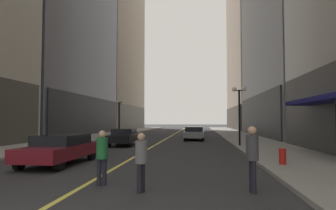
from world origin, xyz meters
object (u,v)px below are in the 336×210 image
(traffic_light_near_right, at_px, (307,19))
(car_grey, at_px, (194,133))
(car_maroon, at_px, (60,148))
(street_lamp_right_mid, at_px, (239,103))
(pedestrian_in_grey_suit, at_px, (141,158))
(car_black, at_px, (124,136))
(street_lamp_left_far, at_px, (120,110))
(pedestrian_with_orange_bag, at_px, (252,154))
(pedestrian_in_green_parka, at_px, (102,153))
(fire_hydrant_right, at_px, (283,158))

(traffic_light_near_right, bearing_deg, car_grey, 95.40)
(car_maroon, distance_m, street_lamp_right_mid, 13.33)
(car_grey, distance_m, pedestrian_in_grey_suit, 21.99)
(car_black, bearing_deg, car_grey, 53.21)
(street_lamp_left_far, bearing_deg, pedestrian_with_orange_bag, -68.19)
(traffic_light_near_right, bearing_deg, pedestrian_in_grey_suit, 140.75)
(car_maroon, distance_m, car_grey, 18.14)
(pedestrian_in_grey_suit, height_order, street_lamp_right_mid, street_lamp_right_mid)
(car_grey, bearing_deg, pedestrian_in_grey_suit, -92.96)
(traffic_light_near_right, height_order, street_lamp_left_far, traffic_light_near_right)
(car_black, xyz_separation_m, pedestrian_with_orange_bag, (7.27, -14.55, 0.34))
(car_maroon, distance_m, pedestrian_in_green_parka, 5.19)
(pedestrian_in_green_parka, bearing_deg, pedestrian_in_grey_suit, -27.77)
(car_maroon, height_order, traffic_light_near_right, traffic_light_near_right)
(traffic_light_near_right, bearing_deg, car_maroon, 136.72)
(pedestrian_in_grey_suit, bearing_deg, pedestrian_in_green_parka, 152.23)
(car_maroon, distance_m, car_black, 10.04)
(pedestrian_with_orange_bag, xyz_separation_m, street_lamp_left_far, (-11.31, 28.25, 2.19))
(car_grey, relative_size, pedestrian_in_grey_suit, 2.89)
(car_maroon, height_order, car_grey, same)
(pedestrian_with_orange_bag, height_order, fire_hydrant_right, pedestrian_with_orange_bag)
(car_black, bearing_deg, fire_hydrant_right, -47.33)
(car_maroon, relative_size, car_grey, 1.02)
(car_grey, bearing_deg, traffic_light_near_right, -84.60)
(car_maroon, bearing_deg, car_grey, 71.61)
(car_grey, xyz_separation_m, fire_hydrant_right, (3.89, -17.22, -0.32))
(car_maroon, bearing_deg, street_lamp_right_mid, 45.84)
(car_black, bearing_deg, traffic_light_near_right, -66.38)
(pedestrian_with_orange_bag, xyz_separation_m, traffic_light_near_right, (0.44, -3.08, 2.68))
(street_lamp_left_far, distance_m, fire_hydrant_right, 27.36)
(car_black, relative_size, pedestrian_in_green_parka, 2.58)
(pedestrian_with_orange_bag, distance_m, traffic_light_near_right, 4.11)
(car_maroon, relative_size, traffic_light_near_right, 0.84)
(street_lamp_left_far, bearing_deg, car_black, -73.56)
(fire_hydrant_right, bearing_deg, street_lamp_right_mid, 93.05)
(car_black, distance_m, pedestrian_in_grey_suit, 15.38)
(street_lamp_right_mid, bearing_deg, car_maroon, -134.16)
(fire_hydrant_right, bearing_deg, car_maroon, 179.95)
(traffic_light_near_right, relative_size, street_lamp_right_mid, 1.28)
(car_black, xyz_separation_m, pedestrian_in_green_parka, (2.88, -14.08, 0.25))
(pedestrian_in_green_parka, xyz_separation_m, traffic_light_near_right, (4.82, -3.55, 2.78))
(car_grey, height_order, street_lamp_right_mid, street_lamp_right_mid)
(car_maroon, height_order, street_lamp_left_far, street_lamp_left_far)
(car_grey, height_order, street_lamp_left_far, street_lamp_left_far)
(car_grey, xyz_separation_m, pedestrian_in_grey_suit, (-1.14, -21.96, 0.22))
(fire_hydrant_right, bearing_deg, car_grey, 102.74)
(car_black, relative_size, fire_hydrant_right, 5.36)
(street_lamp_right_mid, bearing_deg, car_grey, 113.46)
(car_maroon, distance_m, traffic_light_near_right, 11.49)
(street_lamp_right_mid, height_order, fire_hydrant_right, street_lamp_right_mid)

